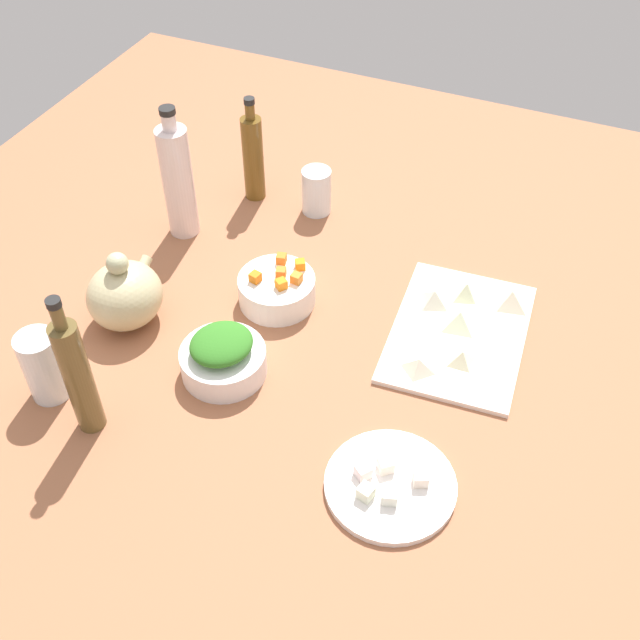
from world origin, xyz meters
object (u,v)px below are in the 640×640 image
at_px(bottle_1, 178,180).
at_px(bottle_0, 253,156).
at_px(bowl_greens, 224,362).
at_px(drinking_glass_1, 316,191).
at_px(bottle_2, 77,375).
at_px(teapot, 125,294).
at_px(bowl_carrots, 277,290).
at_px(cutting_board, 458,333).
at_px(plate_tofu, 390,485).
at_px(drinking_glass_0, 44,366).

bearing_deg(bottle_1, bottle_0, -25.57).
xyz_separation_m(bowl_greens, drinking_glass_1, (0.49, 0.04, 0.02)).
bearing_deg(bottle_2, drinking_glass_1, -8.96).
bearing_deg(bottle_0, teapot, 174.95).
bearing_deg(bowl_carrots, cutting_board, -82.03).
height_order(bottle_0, bottle_1, bottle_1).
bearing_deg(plate_tofu, drinking_glass_0, 94.66).
bearing_deg(drinking_glass_1, drinking_glass_0, 162.21).
xyz_separation_m(bowl_carrots, teapot, (-0.15, 0.23, 0.03)).
distance_m(teapot, bottle_1, 0.28).
xyz_separation_m(teapot, bottle_2, (-0.23, -0.08, 0.06)).
height_order(cutting_board, bottle_0, bottle_0).
relative_size(cutting_board, plate_tofu, 1.61).
bearing_deg(bowl_carrots, plate_tofu, -132.32).
relative_size(teapot, bottle_1, 0.56).
xyz_separation_m(cutting_board, bowl_greens, (-0.24, 0.35, 0.02)).
bearing_deg(bottle_2, cutting_board, -48.86).
bearing_deg(bowl_greens, bottle_0, 20.72).
bearing_deg(bottle_1, bowl_carrots, -113.69).
distance_m(plate_tofu, bowl_greens, 0.36).
relative_size(bowl_carrots, bottle_1, 0.51).
bearing_deg(teapot, plate_tofu, -105.23).
height_order(cutting_board, teapot, teapot).
xyz_separation_m(bowl_carrots, bottle_2, (-0.38, 0.15, 0.09)).
bearing_deg(plate_tofu, drinking_glass_1, 32.60).
distance_m(bottle_1, drinking_glass_1, 0.29).
bearing_deg(bowl_greens, bottle_2, 141.89).
relative_size(teapot, drinking_glass_0, 1.21).
bearing_deg(drinking_glass_1, teapot, 157.48).
distance_m(bowl_carrots, drinking_glass_0, 0.43).
bearing_deg(teapot, bottle_2, -161.35).
bearing_deg(teapot, drinking_glass_0, 173.45).
height_order(bottle_1, drinking_glass_1, bottle_1).
height_order(bottle_1, bottle_2, bottle_1).
xyz_separation_m(bowl_carrots, drinking_glass_0, (-0.35, 0.25, 0.04)).
xyz_separation_m(bottle_2, drinking_glass_0, (0.03, 0.10, -0.05)).
bearing_deg(bowl_carrots, bottle_2, 158.42).
xyz_separation_m(plate_tofu, bottle_0, (0.59, 0.52, 0.09)).
relative_size(bowl_carrots, teapot, 0.91).
distance_m(cutting_board, bottle_1, 0.62).
distance_m(bowl_carrots, teapot, 0.28).
height_order(bowl_greens, drinking_glass_0, drinking_glass_0).
bearing_deg(drinking_glass_0, drinking_glass_1, -17.79).
relative_size(bowl_greens, drinking_glass_1, 1.48).
bearing_deg(plate_tofu, bowl_greens, 72.47).
bearing_deg(bottle_0, drinking_glass_1, -88.56).
bearing_deg(bowl_greens, drinking_glass_0, 122.49).
height_order(drinking_glass_0, drinking_glass_1, drinking_glass_0).
height_order(bottle_2, drinking_glass_1, bottle_2).
bearing_deg(drinking_glass_1, bottle_1, 127.33).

